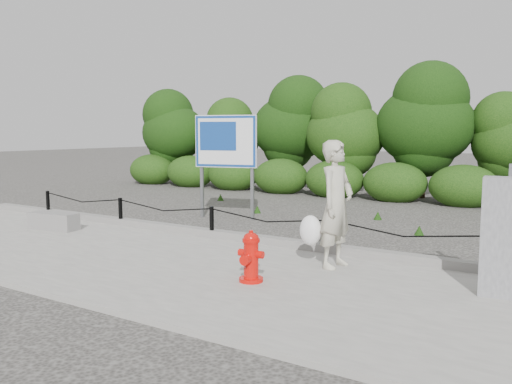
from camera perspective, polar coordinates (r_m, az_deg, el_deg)
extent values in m
plane|color=#2D2B28|center=(10.57, -4.67, -5.20)|extent=(90.00, 90.00, 0.00)
cube|color=gray|center=(9.10, -12.41, -7.00)|extent=(14.00, 4.00, 0.08)
cube|color=slate|center=(10.58, -4.51, -4.36)|extent=(14.00, 0.22, 0.14)
cube|color=black|center=(14.09, -21.05, -1.11)|extent=(0.06, 0.06, 0.60)
cube|color=black|center=(12.17, -14.08, -2.01)|extent=(0.06, 0.06, 0.60)
cube|color=black|center=(10.50, -4.69, -3.17)|extent=(0.06, 0.06, 0.60)
cube|color=black|center=(9.22, 7.78, -4.57)|extent=(0.06, 0.06, 0.60)
cube|color=black|center=(8.49, 23.32, -6.01)|extent=(0.06, 0.06, 0.60)
cylinder|color=black|center=(13.07, -17.85, -0.57)|extent=(2.50, 0.02, 0.02)
cylinder|color=black|center=(11.26, -9.75, -1.45)|extent=(2.50, 0.02, 0.02)
cylinder|color=black|center=(9.76, 1.14, -2.58)|extent=(2.50, 0.02, 0.02)
cylinder|color=black|center=(8.73, 15.27, -3.89)|extent=(2.50, 0.02, 0.02)
cylinder|color=black|center=(22.43, -8.57, 3.35)|extent=(0.18, 0.18, 1.85)
ellipsoid|color=#244E12|center=(22.40, -8.63, 6.66)|extent=(2.74, 2.37, 2.96)
cylinder|color=black|center=(21.20, -2.76, 2.96)|extent=(0.18, 0.18, 1.65)
ellipsoid|color=#244E12|center=(21.16, -2.78, 6.09)|extent=(2.45, 2.12, 2.64)
cylinder|color=black|center=(20.19, 3.69, 3.28)|extent=(0.18, 0.18, 2.01)
ellipsoid|color=#244E12|center=(20.16, 3.72, 7.27)|extent=(2.97, 2.57, 3.21)
cylinder|color=black|center=(18.37, 9.30, 2.57)|extent=(0.18, 0.18, 1.81)
ellipsoid|color=#244E12|center=(18.33, 9.37, 6.52)|extent=(2.67, 2.31, 2.89)
cylinder|color=black|center=(17.90, 17.18, 2.70)|extent=(0.18, 0.18, 2.08)
ellipsoid|color=#244E12|center=(17.87, 17.34, 7.35)|extent=(3.07, 2.66, 3.32)
cylinder|color=black|center=(17.81, 25.28, 1.57)|extent=(0.18, 0.18, 1.60)
cylinder|color=red|center=(7.52, -0.52, -9.19)|extent=(0.36, 0.36, 0.06)
cylinder|color=red|center=(7.45, -0.52, -7.13)|extent=(0.22, 0.22, 0.50)
cylinder|color=red|center=(7.39, -0.52, -5.11)|extent=(0.26, 0.26, 0.05)
ellipsoid|color=red|center=(7.38, -0.52, -4.90)|extent=(0.23, 0.23, 0.16)
cylinder|color=red|center=(7.37, -0.53, -4.23)|extent=(0.06, 0.06, 0.05)
cylinder|color=red|center=(7.50, -1.46, -6.39)|extent=(0.10, 0.11, 0.10)
cylinder|color=red|center=(7.36, 0.43, -6.63)|extent=(0.10, 0.11, 0.10)
cylinder|color=red|center=(7.32, -1.09, -7.16)|extent=(0.15, 0.12, 0.14)
cylinder|color=slate|center=(7.38, -1.22, -7.64)|extent=(0.01, 0.05, 0.11)
imported|color=#B5B19B|center=(8.21, 8.45, -1.28)|extent=(0.52, 0.74, 1.92)
ellipsoid|color=white|center=(8.29, 5.76, -4.04)|extent=(0.35, 0.27, 0.46)
cube|color=slate|center=(12.09, -20.54, -2.88)|extent=(1.14, 0.55, 0.35)
cube|color=#999A9C|center=(7.39, 24.79, -4.36)|extent=(0.60, 0.39, 1.49)
cube|color=slate|center=(7.58, 25.04, -3.52)|extent=(0.07, 0.07, 1.65)
cube|color=slate|center=(13.37, -5.72, 2.67)|extent=(0.09, 0.09, 2.50)
cube|color=slate|center=(12.88, -0.39, 2.55)|extent=(0.09, 0.09, 2.50)
cube|color=white|center=(13.04, -3.21, 5.34)|extent=(1.53, 0.43, 1.25)
cube|color=navy|center=(13.01, -3.26, 5.34)|extent=(1.49, 0.38, 1.21)
cube|color=navy|center=(13.07, -4.04, 5.89)|extent=(0.91, 0.24, 0.69)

